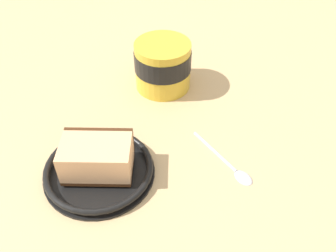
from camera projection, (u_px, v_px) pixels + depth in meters
The scene contains 5 objects.
ground_plane at pixel (143, 146), 57.53cm from camera, with size 141.91×141.91×3.07cm, color tan.
small_plate at pixel (99, 170), 50.92cm from camera, with size 15.52×15.52×1.67cm.
cake_slice at pixel (97, 157), 49.46cm from camera, with size 10.87×8.83×4.91cm.
tea_mug at pixel (163, 63), 63.46cm from camera, with size 9.87×12.17×8.52cm.
teaspoon at pixel (234, 167), 51.90cm from camera, with size 5.16×12.22×0.80cm.
Camera 1 is at (-7.40, -39.30, 40.14)cm, focal length 39.12 mm.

